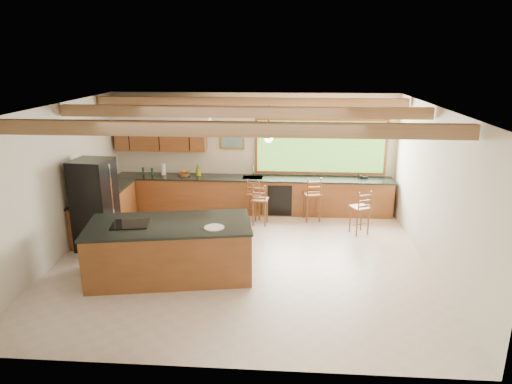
{
  "coord_description": "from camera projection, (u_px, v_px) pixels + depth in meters",
  "views": [
    {
      "loc": [
        0.87,
        -8.21,
        3.91
      ],
      "look_at": [
        0.24,
        0.8,
        1.18
      ],
      "focal_mm": 32.0,
      "sensor_mm": 36.0,
      "label": 1
    }
  ],
  "objects": [
    {
      "name": "bar_stool_c",
      "position": [
        312.0,
        195.0,
        10.98
      ],
      "size": [
        0.47,
        0.47,
        1.11
      ],
      "rotation": [
        0.0,
        0.0,
        0.21
      ],
      "color": "brown",
      "rests_on": "ground"
    },
    {
      "name": "bar_stool_d",
      "position": [
        360.0,
        209.0,
        10.16
      ],
      "size": [
        0.49,
        0.49,
        1.03
      ],
      "rotation": [
        0.0,
        0.0,
        0.41
      ],
      "color": "brown",
      "rests_on": "ground"
    },
    {
      "name": "counter_run",
      "position": [
        219.0,
        198.0,
        11.36
      ],
      "size": [
        7.12,
        3.1,
        1.25
      ],
      "color": "brown",
      "rests_on": "ground"
    },
    {
      "name": "island",
      "position": [
        170.0,
        249.0,
        8.3
      ],
      "size": [
        3.1,
        1.85,
        1.03
      ],
      "rotation": [
        0.0,
        0.0,
        0.17
      ],
      "color": "brown",
      "rests_on": "ground"
    },
    {
      "name": "room_shell",
      "position": [
        235.0,
        144.0,
        9.03
      ],
      "size": [
        7.27,
        6.54,
        3.02
      ],
      "color": "beige",
      "rests_on": "ground"
    },
    {
      "name": "refrigerator",
      "position": [
        95.0,
        205.0,
        9.35
      ],
      "size": [
        0.81,
        0.79,
        1.9
      ],
      "rotation": [
        0.0,
        0.0,
        -0.1
      ],
      "color": "black",
      "rests_on": "ground"
    },
    {
      "name": "bar_stool_a",
      "position": [
        255.0,
        195.0,
        11.14
      ],
      "size": [
        0.45,
        0.45,
        1.03
      ],
      "rotation": [
        0.0,
        0.0,
        -0.24
      ],
      "color": "brown",
      "rests_on": "ground"
    },
    {
      "name": "bar_stool_b",
      "position": [
        260.0,
        201.0,
        10.73
      ],
      "size": [
        0.4,
        0.4,
        1.02
      ],
      "rotation": [
        0.0,
        0.0,
        -0.11
      ],
      "color": "brown",
      "rests_on": "ground"
    },
    {
      "name": "ground",
      "position": [
        241.0,
        260.0,
        9.03
      ],
      "size": [
        7.2,
        7.2,
        0.0
      ],
      "primitive_type": "plane",
      "color": "beige",
      "rests_on": "ground"
    }
  ]
}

